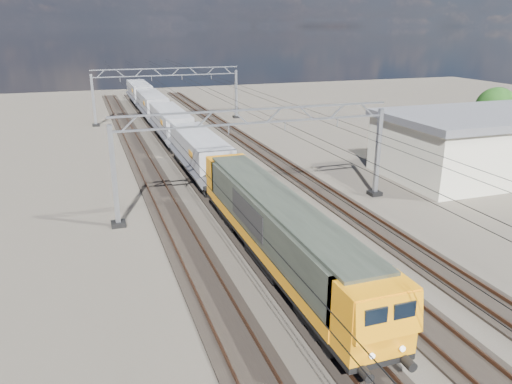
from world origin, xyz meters
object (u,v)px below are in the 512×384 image
object	(u,v)px
locomotive	(277,228)
hopper_wagon_mid	(170,123)
hopper_wagon_fourth	(140,92)
hopper_wagon_lead	(200,152)
hopper_wagon_third	(152,105)
catenary_gantry_mid	(257,155)
tree_far	(500,109)
industrial_shed	(490,143)
catenary_gantry_far	(168,93)

from	to	relation	value
locomotive	hopper_wagon_mid	size ratio (longest dim) A/B	1.62
hopper_wagon_fourth	hopper_wagon_lead	bearing A→B (deg)	-90.00
locomotive	hopper_wagon_third	size ratio (longest dim) A/B	1.62
catenary_gantry_mid	tree_far	size ratio (longest dim) A/B	3.16
hopper_wagon_third	industrial_shed	bearing A→B (deg)	-55.75
hopper_wagon_lead	hopper_wagon_mid	xyz separation A→B (m)	(0.00, 14.20, 0.00)
catenary_gantry_far	locomotive	xyz separation A→B (m)	(-2.00, -44.85, -1.58)
locomotive	tree_far	world-z (taller)	tree_far
hopper_wagon_lead	industrial_shed	xyz separation A→B (m)	(24.00, -6.85, 0.49)
hopper_wagon_mid	hopper_wagon_third	size ratio (longest dim) A/B	1.00
hopper_wagon_mid	industrial_shed	distance (m)	31.92
hopper_wagon_lead	catenary_gantry_far	bearing A→B (deg)	85.79
catenary_gantry_mid	industrial_shed	size ratio (longest dim) A/B	1.07
catenary_gantry_far	hopper_wagon_lead	distance (m)	27.28
hopper_wagon_lead	hopper_wagon_third	xyz separation A→B (m)	(0.00, 28.40, 0.00)
locomotive	hopper_wagon_mid	bearing A→B (deg)	90.00
tree_far	hopper_wagon_fourth	bearing A→B (deg)	127.80
locomotive	hopper_wagon_fourth	xyz separation A→B (m)	(-0.00, 60.30, -0.09)
industrial_shed	tree_far	size ratio (longest dim) A/B	2.95
hopper_wagon_fourth	industrial_shed	bearing A→B (deg)	-64.11
catenary_gantry_mid	hopper_wagon_third	world-z (taller)	catenary_gantry_mid
locomotive	hopper_wagon_fourth	world-z (taller)	locomotive
hopper_wagon_mid	tree_far	size ratio (longest dim) A/B	2.06
catenary_gantry_far	locomotive	size ratio (longest dim) A/B	0.94
catenary_gantry_mid	industrial_shed	xyz separation A→B (m)	(22.00, 2.00, -1.18)
hopper_wagon_lead	tree_far	size ratio (longest dim) A/B	2.06
locomotive	catenary_gantry_mid	bearing A→B (deg)	77.27
hopper_wagon_fourth	industrial_shed	size ratio (longest dim) A/B	0.70
hopper_wagon_third	hopper_wagon_fourth	world-z (taller)	same
hopper_wagon_third	tree_far	world-z (taller)	tree_far
tree_far	locomotive	bearing A→B (deg)	-150.02
locomotive	hopper_wagon_lead	size ratio (longest dim) A/B	1.62
hopper_wagon_lead	hopper_wagon_fourth	size ratio (longest dim) A/B	1.00
hopper_wagon_lead	hopper_wagon_fourth	world-z (taller)	same
catenary_gantry_mid	industrial_shed	world-z (taller)	catenary_gantry_mid
catenary_gantry_far	industrial_shed	distance (m)	40.51
catenary_gantry_far	hopper_wagon_fourth	size ratio (longest dim) A/B	1.53
hopper_wagon_third	tree_far	size ratio (longest dim) A/B	2.06
catenary_gantry_far	tree_far	distance (m)	40.08
locomotive	hopper_wagon_third	world-z (taller)	locomotive
hopper_wagon_third	catenary_gantry_mid	bearing A→B (deg)	-86.93
industrial_shed	catenary_gantry_far	bearing A→B (deg)	122.91
catenary_gantry_mid	tree_far	distance (m)	31.86
hopper_wagon_mid	hopper_wagon_third	distance (m)	14.20
catenary_gantry_far	hopper_wagon_fourth	world-z (taller)	catenary_gantry_far
locomotive	industrial_shed	world-z (taller)	industrial_shed
hopper_wagon_third	hopper_wagon_fourth	distance (m)	14.20
locomotive	hopper_wagon_third	distance (m)	46.10
tree_far	industrial_shed	bearing A→B (deg)	-136.87
catenary_gantry_mid	tree_far	xyz separation A→B (m)	(30.32, 9.79, 0.10)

